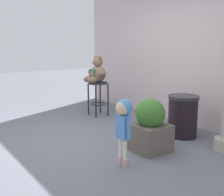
{
  "coord_description": "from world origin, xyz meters",
  "views": [
    {
      "loc": [
        3.85,
        -2.16,
        1.53
      ],
      "look_at": [
        -0.09,
        0.63,
        0.62
      ],
      "focal_mm": 46.21,
      "sensor_mm": 36.0,
      "label": 1
    }
  ],
  "objects_px": {
    "teddy_bear": "(97,73)",
    "bar_stool_with_teddy": "(98,91)",
    "child_walking": "(123,118)",
    "trash_bin": "(183,116)",
    "planter_with_shrub": "(150,127)"
  },
  "relations": [
    {
      "from": "child_walking",
      "to": "teddy_bear",
      "type": "bearing_deg",
      "value": 161.94
    },
    {
      "from": "child_walking",
      "to": "planter_with_shrub",
      "type": "relative_size",
      "value": 1.13
    },
    {
      "from": "bar_stool_with_teddy",
      "to": "child_walking",
      "type": "relative_size",
      "value": 0.84
    },
    {
      "from": "teddy_bear",
      "to": "child_walking",
      "type": "bearing_deg",
      "value": -25.21
    },
    {
      "from": "bar_stool_with_teddy",
      "to": "trash_bin",
      "type": "bearing_deg",
      "value": 10.28
    },
    {
      "from": "bar_stool_with_teddy",
      "to": "teddy_bear",
      "type": "relative_size",
      "value": 1.3
    },
    {
      "from": "trash_bin",
      "to": "planter_with_shrub",
      "type": "relative_size",
      "value": 0.91
    },
    {
      "from": "planter_with_shrub",
      "to": "child_walking",
      "type": "bearing_deg",
      "value": -72.74
    },
    {
      "from": "teddy_bear",
      "to": "planter_with_shrub",
      "type": "xyz_separation_m",
      "value": [
        2.2,
        -0.49,
        -0.58
      ]
    },
    {
      "from": "bar_stool_with_teddy",
      "to": "child_walking",
      "type": "distance_m",
      "value": 2.66
    },
    {
      "from": "child_walking",
      "to": "planter_with_shrub",
      "type": "bearing_deg",
      "value": 114.42
    },
    {
      "from": "teddy_bear",
      "to": "trash_bin",
      "type": "xyz_separation_m",
      "value": [
        2.03,
        0.4,
        -0.58
      ]
    },
    {
      "from": "trash_bin",
      "to": "teddy_bear",
      "type": "bearing_deg",
      "value": -168.97
    },
    {
      "from": "teddy_bear",
      "to": "bar_stool_with_teddy",
      "type": "bearing_deg",
      "value": 90.0
    },
    {
      "from": "teddy_bear",
      "to": "trash_bin",
      "type": "relative_size",
      "value": 0.8
    }
  ]
}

